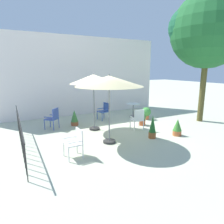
{
  "coord_description": "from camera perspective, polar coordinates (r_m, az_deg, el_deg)",
  "views": [
    {
      "loc": [
        -3.59,
        -6.95,
        2.59
      ],
      "look_at": [
        0.0,
        -0.02,
        0.87
      ],
      "focal_mm": 31.59,
      "sensor_mm": 36.0,
      "label": 1
    }
  ],
  "objects": [
    {
      "name": "ground_plane",
      "position": [
        8.25,
        -0.08,
        -5.86
      ],
      "size": [
        60.0,
        60.0,
        0.0
      ],
      "primitive_type": "plane",
      "color": "beige"
    },
    {
      "name": "villa_facade",
      "position": [
        11.41,
        -9.18,
        10.17
      ],
      "size": [
        9.56,
        0.3,
        4.33
      ],
      "primitive_type": "cube",
      "color": "white",
      "rests_on": "ground"
    },
    {
      "name": "terrace_railing",
      "position": [
        7.21,
        -25.14,
        -4.11
      ],
      "size": [
        0.03,
        5.11,
        1.01
      ],
      "color": "black",
      "rests_on": "ground"
    },
    {
      "name": "shade_tree",
      "position": [
        10.85,
        26.15,
        20.44
      ],
      "size": [
        3.62,
        3.45,
        6.03
      ],
      "color": "brown",
      "rests_on": "ground"
    },
    {
      "name": "patio_umbrella_0",
      "position": [
        8.25,
        -5.37,
        9.3
      ],
      "size": [
        1.99,
        1.99,
        2.42
      ],
      "color": "#2D2D2D",
      "rests_on": "ground"
    },
    {
      "name": "patio_umbrella_1",
      "position": [
        6.67,
        -0.84,
        8.8
      ],
      "size": [
        2.32,
        2.32,
        2.43
      ],
      "color": "#2D2D2D",
      "rests_on": "ground"
    },
    {
      "name": "cafe_table_0",
      "position": [
        10.86,
        6.16,
        1.33
      ],
      "size": [
        0.74,
        0.74,
        0.73
      ],
      "color": "silver",
      "rests_on": "ground"
    },
    {
      "name": "patio_chair_0",
      "position": [
        5.97,
        -10.57,
        -8.23
      ],
      "size": [
        0.49,
        0.53,
        0.86
      ],
      "color": "white",
      "rests_on": "ground"
    },
    {
      "name": "patio_chair_1",
      "position": [
        10.18,
        -2.25,
        0.61
      ],
      "size": [
        0.54,
        0.56,
        0.87
      ],
      "color": "#2F4E9B",
      "rests_on": "ground"
    },
    {
      "name": "patio_chair_2",
      "position": [
        8.48,
        7.49,
        -1.82
      ],
      "size": [
        0.53,
        0.51,
        0.91
      ],
      "color": "white",
      "rests_on": "ground"
    },
    {
      "name": "patio_chair_3",
      "position": [
        8.94,
        -16.67,
        -1.45
      ],
      "size": [
        0.67,
        0.67,
        0.92
      ],
      "color": "#374D9F",
      "rests_on": "ground"
    },
    {
      "name": "potted_plant_0",
      "position": [
        9.3,
        8.72,
        -2.0
      ],
      "size": [
        0.35,
        0.35,
        0.56
      ],
      "color": "#BE5A2E",
      "rests_on": "ground"
    },
    {
      "name": "potted_plant_1",
      "position": [
        8.18,
        18.39,
        -4.23
      ],
      "size": [
        0.35,
        0.35,
        0.66
      ],
      "color": "#B56136",
      "rests_on": "ground"
    },
    {
      "name": "potted_plant_2",
      "position": [
        10.4,
        9.88,
        -0.16
      ],
      "size": [
        0.48,
        0.48,
        0.63
      ],
      "color": "#D06538",
      "rests_on": "ground"
    },
    {
      "name": "potted_plant_3",
      "position": [
        7.61,
        11.64,
        -4.37
      ],
      "size": [
        0.28,
        0.28,
        0.89
      ],
      "color": "#96552B",
      "rests_on": "ground"
    },
    {
      "name": "potted_plant_4",
      "position": [
        9.31,
        -10.81,
        -1.67
      ],
      "size": [
        0.34,
        0.34,
        0.72
      ],
      "color": "#984F2F",
      "rests_on": "ground"
    }
  ]
}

